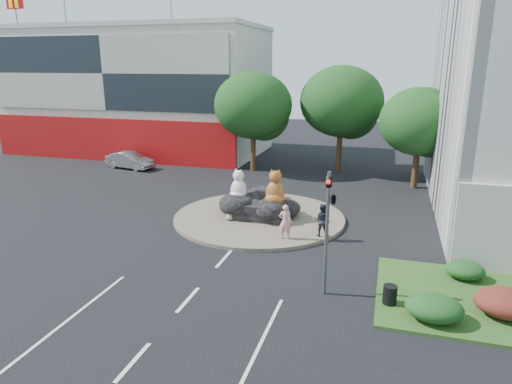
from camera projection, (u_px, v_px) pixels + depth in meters
ground at (188, 300)px, 17.70m from camera, size 120.00×120.00×0.00m
roundabout_island at (259, 217)px, 26.90m from camera, size 10.00×10.00×0.20m
rock_plinth at (259, 208)px, 26.75m from camera, size 3.20×2.60×0.90m
shophouse_block at (139, 90)px, 46.69m from camera, size 25.20×12.30×17.40m
tree_left at (254, 109)px, 37.71m from camera, size 6.46×6.46×8.27m
tree_mid at (342, 105)px, 37.56m from camera, size 6.84×6.84×8.76m
tree_right at (420, 125)px, 32.48m from camera, size 5.70×5.70×7.30m
hedge_near_green at (434, 308)px, 16.01m from camera, size 2.00×1.60×0.90m
hedge_red at (507, 303)px, 16.24m from camera, size 2.20×1.76×0.99m
hedge_back_green at (465, 270)px, 19.13m from camera, size 1.60×1.28×0.72m
traffic_light at (330, 207)px, 17.17m from camera, size 0.44×1.24×5.00m
cat_white at (239, 185)px, 26.49m from camera, size 1.47×1.39×1.92m
cat_tabby at (275, 187)px, 25.75m from camera, size 1.26×1.09×2.08m
kitten_calico at (230, 213)px, 26.07m from camera, size 0.59×0.53×0.86m
kitten_white at (286, 216)px, 25.32m from camera, size 0.71×0.73×0.92m
pedestrian_pink at (285, 222)px, 23.16m from camera, size 0.72×0.53×1.80m
pedestrian_dark at (322, 220)px, 23.51m from camera, size 0.87×0.69×1.74m
parked_car at (130, 160)px, 39.69m from camera, size 4.63×2.35×1.45m
litter_bin at (390, 295)px, 17.12m from camera, size 0.69×0.69×0.72m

